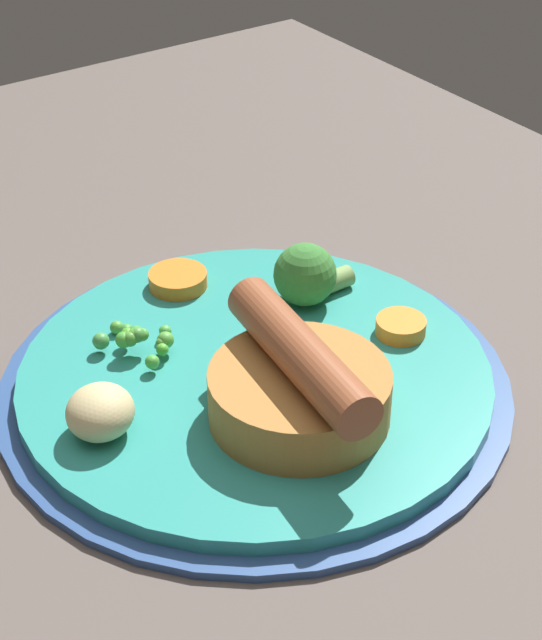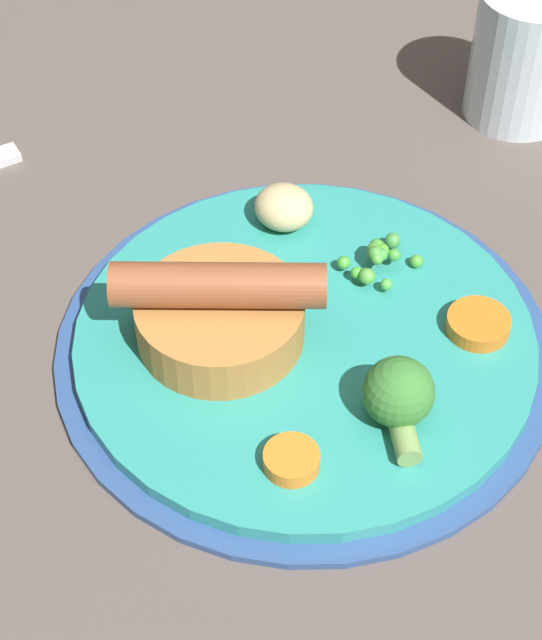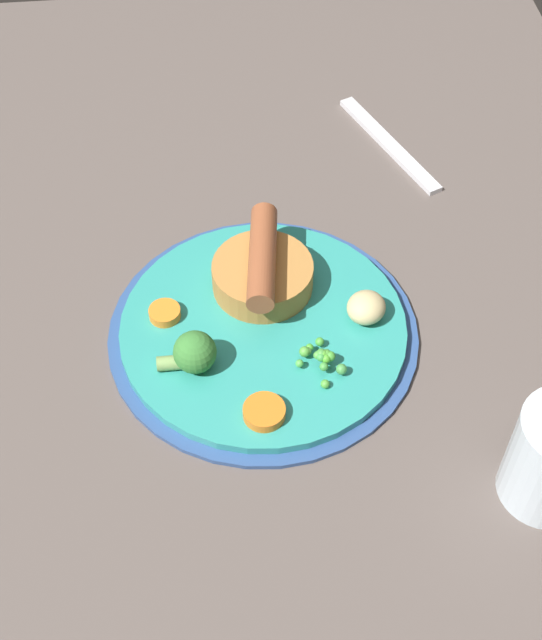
% 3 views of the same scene
% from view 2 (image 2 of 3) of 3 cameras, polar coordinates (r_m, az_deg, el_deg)
% --- Properties ---
extents(dining_table, '(1.10, 0.80, 0.03)m').
position_cam_2_polar(dining_table, '(0.64, -2.68, -1.91)').
color(dining_table, '#564C47').
rests_on(dining_table, ground).
extents(dinner_plate, '(0.29, 0.29, 0.01)m').
position_cam_2_polar(dinner_plate, '(0.61, 1.80, -1.26)').
color(dinner_plate, '#2D4C84').
rests_on(dinner_plate, dining_table).
extents(sausage_pudding, '(0.12, 0.09, 0.05)m').
position_cam_2_polar(sausage_pudding, '(0.59, -3.07, 0.45)').
color(sausage_pudding, '#AD7538').
rests_on(sausage_pudding, dinner_plate).
extents(pea_pile, '(0.05, 0.04, 0.02)m').
position_cam_2_polar(pea_pile, '(0.64, 5.73, 3.35)').
color(pea_pile, green).
rests_on(pea_pile, dinner_plate).
extents(broccoli_floret_near, '(0.04, 0.05, 0.04)m').
position_cam_2_polar(broccoli_floret_near, '(0.56, 6.84, -4.01)').
color(broccoli_floret_near, '#387A33').
rests_on(broccoli_floret_near, dinner_plate).
extents(potato_chunk_2, '(0.05, 0.05, 0.03)m').
position_cam_2_polar(potato_chunk_2, '(0.66, 0.69, 6.04)').
color(potato_chunk_2, '#CCB77F').
rests_on(potato_chunk_2, dinner_plate).
extents(carrot_slice_0, '(0.05, 0.05, 0.01)m').
position_cam_2_polar(carrot_slice_0, '(0.62, 10.99, -0.21)').
color(carrot_slice_0, orange).
rests_on(carrot_slice_0, dinner_plate).
extents(carrot_slice_2, '(0.04, 0.04, 0.01)m').
position_cam_2_polar(carrot_slice_2, '(0.55, 1.10, -7.47)').
color(carrot_slice_2, orange).
rests_on(carrot_slice_2, dinner_plate).
extents(drinking_glass, '(0.07, 0.07, 0.09)m').
position_cam_2_polar(drinking_glass, '(0.78, 13.37, 13.59)').
color(drinking_glass, silver).
rests_on(drinking_glass, dining_table).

